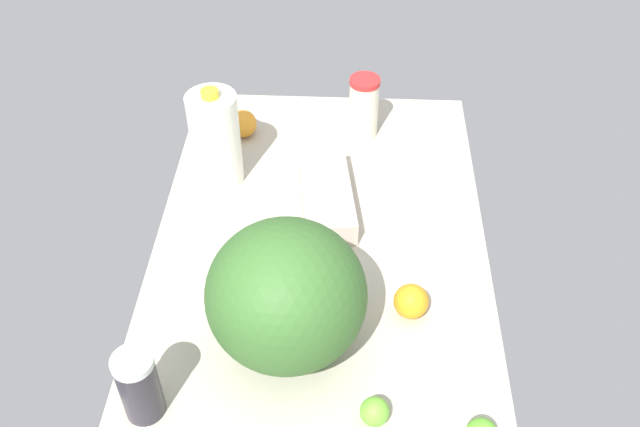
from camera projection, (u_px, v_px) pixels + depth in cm
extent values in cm
cube|color=#B4AC99|center=(320.00, 250.00, 163.96)|extent=(120.00, 76.00, 3.00)
cube|color=beige|center=(326.00, 196.00, 170.60)|extent=(29.91, 15.58, 6.20)
cylinder|color=#2D2A33|center=(140.00, 388.00, 127.22)|extent=(7.32, 7.32, 14.16)
cylinder|color=silver|center=(132.00, 362.00, 121.88)|extent=(7.54, 7.54, 1.40)
ellipsoid|color=#366429|center=(286.00, 295.00, 133.31)|extent=(30.56, 30.56, 28.91)
cylinder|color=beige|center=(364.00, 109.00, 188.48)|extent=(7.76, 7.76, 15.85)
cylinder|color=red|center=(365.00, 81.00, 182.57)|extent=(7.99, 7.99, 1.40)
cylinder|color=white|center=(215.00, 139.00, 171.97)|extent=(12.13, 12.13, 24.35)
cylinder|color=yellow|center=(210.00, 94.00, 163.01)|extent=(4.25, 4.25, 1.80)
sphere|color=#69B734|center=(375.00, 412.00, 128.64)|extent=(5.42, 5.42, 5.42)
sphere|color=orange|center=(243.00, 124.00, 190.89)|extent=(7.39, 7.39, 7.39)
sphere|color=orange|center=(411.00, 301.00, 146.17)|extent=(7.30, 7.30, 7.30)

